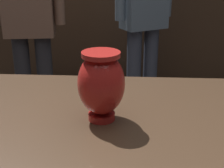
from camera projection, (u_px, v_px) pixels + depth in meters
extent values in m
cube|color=#422D1E|center=(122.00, 120.00, 0.99)|extent=(1.20, 0.64, 0.05)
cube|color=#382619|center=(129.00, 43.00, 3.14)|extent=(2.60, 0.40, 0.95)
cylinder|color=red|center=(102.00, 116.00, 0.93)|extent=(0.08, 0.08, 0.02)
ellipsoid|color=red|center=(101.00, 84.00, 0.90)|extent=(0.13, 0.13, 0.18)
cylinder|color=red|center=(101.00, 54.00, 0.87)|extent=(0.11, 0.11, 0.01)
cylinder|color=#333847|center=(150.00, 74.00, 2.58)|extent=(0.11, 0.11, 0.75)
cylinder|color=#333847|center=(134.00, 77.00, 2.51)|extent=(0.11, 0.11, 0.75)
cylinder|color=#232328|center=(46.00, 88.00, 2.31)|extent=(0.11, 0.11, 0.75)
cylinder|color=#232328|center=(25.00, 88.00, 2.30)|extent=(0.11, 0.11, 0.75)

